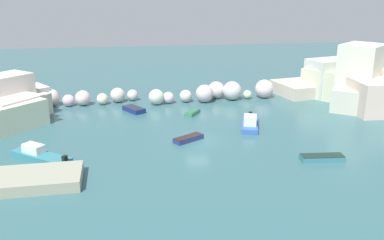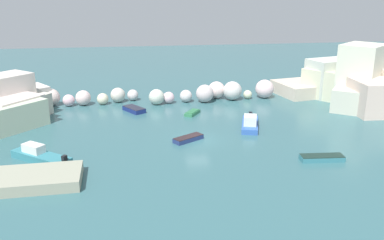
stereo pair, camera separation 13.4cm
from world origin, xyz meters
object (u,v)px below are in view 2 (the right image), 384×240
object	(u,v)px
moored_boat_1	(40,156)
moored_boat_4	(188,139)
moored_boat_0	(192,113)
moored_boat_3	(250,123)
stone_dock	(36,179)
moored_boat_2	(134,109)
moored_boat_5	(322,158)

from	to	relation	value
moored_boat_1	moored_boat_4	world-z (taller)	moored_boat_1
moored_boat_0	moored_boat_3	distance (m)	8.81
stone_dock	moored_boat_0	xyz separation A→B (m)	(16.12, 18.12, -0.25)
moored_boat_2	moored_boat_4	world-z (taller)	moored_boat_2
moored_boat_1	moored_boat_4	xyz separation A→B (m)	(14.85, 3.32, -0.27)
moored_boat_2	moored_boat_1	bearing A→B (deg)	117.13
stone_dock	moored_boat_0	distance (m)	24.26
moored_boat_3	moored_boat_4	distance (m)	8.56
moored_boat_2	moored_boat_5	world-z (taller)	moored_boat_2
moored_boat_2	moored_boat_4	size ratio (longest dim) A/B	1.04
moored_boat_2	moored_boat_5	xyz separation A→B (m)	(17.62, -19.58, -0.04)
stone_dock	moored_boat_5	distance (m)	26.17
moored_boat_0	moored_boat_2	xyz separation A→B (m)	(-7.60, 2.55, 0.07)
moored_boat_3	moored_boat_2	bearing A→B (deg)	-106.33
moored_boat_5	stone_dock	bearing A→B (deg)	7.01
moored_boat_3	moored_boat_5	bearing A→B (deg)	38.41
moored_boat_1	moored_boat_5	distance (m)	27.12
moored_boat_1	moored_boat_2	xyz separation A→B (m)	(9.20, 15.61, -0.22)
moored_boat_0	moored_boat_4	xyz separation A→B (m)	(-1.95, -9.74, 0.02)
moored_boat_2	moored_boat_4	xyz separation A→B (m)	(5.65, -12.29, -0.05)
moored_boat_4	moored_boat_5	size ratio (longest dim) A/B	0.84
moored_boat_1	moored_boat_5	xyz separation A→B (m)	(26.82, -3.97, -0.26)
moored_boat_0	moored_boat_1	bearing A→B (deg)	161.84
moored_boat_2	moored_boat_0	bearing A→B (deg)	-140.92
moored_boat_3	moored_boat_5	size ratio (longest dim) A/B	1.42
moored_boat_2	moored_boat_4	distance (m)	13.52
moored_boat_4	moored_boat_2	bearing A→B (deg)	-97.23
stone_dock	moored_boat_2	xyz separation A→B (m)	(8.53, 20.67, -0.18)
moored_boat_4	stone_dock	bearing A→B (deg)	-1.31
moored_boat_2	moored_boat_3	size ratio (longest dim) A/B	0.62
moored_boat_1	moored_boat_2	size ratio (longest dim) A/B	1.68
moored_boat_3	moored_boat_4	size ratio (longest dim) A/B	1.70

